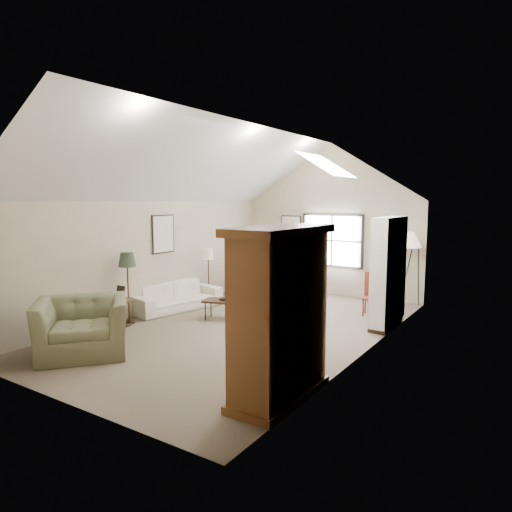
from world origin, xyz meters
The scene contains 18 objects.
room_shell centered at (0.00, 0.00, 3.21)m, with size 5.01×8.01×4.00m.
window centered at (0.10, 3.96, 1.45)m, with size 1.72×0.08×1.42m, color black.
skylight centered at (1.30, 0.90, 3.22)m, with size 0.80×1.20×0.52m, color white, non-canonical shape.
wall_art centered at (-1.88, 1.94, 1.73)m, with size 1.97×3.71×0.88m.
armoire centered at (2.18, -2.40, 1.10)m, with size 0.60×1.50×2.20m, color brown.
tv_alcove centered at (2.34, 1.60, 1.15)m, with size 0.32×1.30×2.10m, color white.
media_console centered at (2.32, 1.60, 0.30)m, with size 0.34×1.18×0.60m, color #382316.
tv_panel centered at (2.32, 1.60, 0.92)m, with size 0.05×0.90×0.55m, color black.
sofa centered at (-2.20, 0.39, 0.31)m, with size 2.15×0.84×0.63m, color beige.
armchair_near centered at (-1.38, -2.72, 0.46)m, with size 1.41×1.24×0.92m, color #626446.
armchair_far centered at (-0.97, 2.93, 0.46)m, with size 0.99×1.02×0.93m, color #595B40.
coffee_table centered at (-0.75, 0.28, 0.21)m, with size 0.83×0.46×0.42m, color #312314.
bowl centered at (-0.75, 0.28, 0.45)m, with size 0.20×0.20×0.05m, color #3B2618.
side_table centered at (-2.20, -1.21, 0.27)m, with size 0.54×0.54×0.54m, color #3B2918.
side_chair centered at (1.77, 2.32, 0.47)m, with size 0.37×0.37×0.94m, color maroon.
tripod_lamp centered at (2.20, 3.70, 0.90)m, with size 0.52×0.52×1.80m, color silver, non-canonical shape.
dark_lamp centered at (-2.20, -1.01, 0.75)m, with size 0.36×0.36×1.50m, color #252B1E, non-canonical shape.
tan_lamp centered at (-2.20, 1.59, 0.67)m, with size 0.27×0.27×1.35m, color tan, non-canonical shape.
Camera 1 is at (4.98, -7.26, 2.54)m, focal length 32.00 mm.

